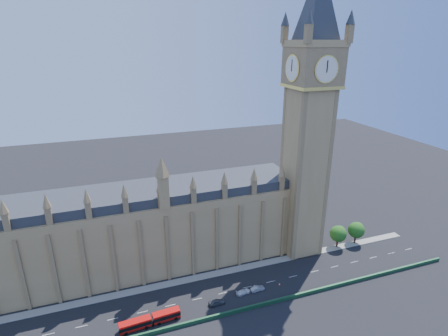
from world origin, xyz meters
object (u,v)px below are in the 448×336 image
object	(u,v)px
red_bus	(150,320)
car_white	(243,292)
car_grey	(217,302)
car_silver	(258,289)

from	to	relation	value
red_bus	car_white	distance (m)	28.38
car_grey	car_white	size ratio (longest dim) A/B	1.05
red_bus	car_silver	distance (m)	32.97
car_white	car_grey	bearing A→B (deg)	92.96
car_grey	car_white	bearing A→B (deg)	-79.48
red_bus	car_white	xyz separation A→B (m)	(28.20, 3.13, -0.79)
car_silver	red_bus	bearing A→B (deg)	92.05
car_white	car_silver	bearing A→B (deg)	-99.57
red_bus	car_grey	distance (m)	19.30
car_grey	red_bus	bearing A→B (deg)	93.91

